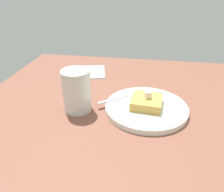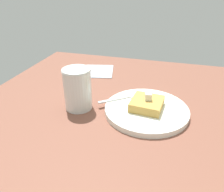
{
  "view_description": "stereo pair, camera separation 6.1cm",
  "coord_description": "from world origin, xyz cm",
  "px_view_note": "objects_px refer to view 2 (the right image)",
  "views": [
    {
      "loc": [
        -2.99,
        -44.02,
        36.71
      ],
      "look_at": [
        -11.71,
        8.58,
        7.44
      ],
      "focal_mm": 35.0,
      "sensor_mm": 36.0,
      "label": 1
    },
    {
      "loc": [
        2.93,
        -42.69,
        36.71
      ],
      "look_at": [
        -11.71,
        8.58,
        7.44
      ],
      "focal_mm": 35.0,
      "sensor_mm": 36.0,
      "label": 2
    }
  ],
  "objects_px": {
    "fork": "(127,97)",
    "napkin": "(98,71)",
    "plate": "(146,110)",
    "syrup_jar": "(78,90)"
  },
  "relations": [
    {
      "from": "napkin",
      "to": "fork",
      "type": "bearing_deg",
      "value": -52.08
    },
    {
      "from": "napkin",
      "to": "syrup_jar",
      "type": "bearing_deg",
      "value": -82.67
    },
    {
      "from": "fork",
      "to": "napkin",
      "type": "relative_size",
      "value": 1.01
    },
    {
      "from": "plate",
      "to": "napkin",
      "type": "distance_m",
      "value": 0.34
    },
    {
      "from": "fork",
      "to": "plate",
      "type": "bearing_deg",
      "value": -31.38
    },
    {
      "from": "fork",
      "to": "syrup_jar",
      "type": "relative_size",
      "value": 1.13
    },
    {
      "from": "syrup_jar",
      "to": "napkin",
      "type": "height_order",
      "value": "syrup_jar"
    },
    {
      "from": "plate",
      "to": "syrup_jar",
      "type": "distance_m",
      "value": 0.2
    },
    {
      "from": "plate",
      "to": "napkin",
      "type": "xyz_separation_m",
      "value": [
        -0.23,
        0.25,
        -0.01
      ]
    },
    {
      "from": "fork",
      "to": "napkin",
      "type": "bearing_deg",
      "value": 127.92
    }
  ]
}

